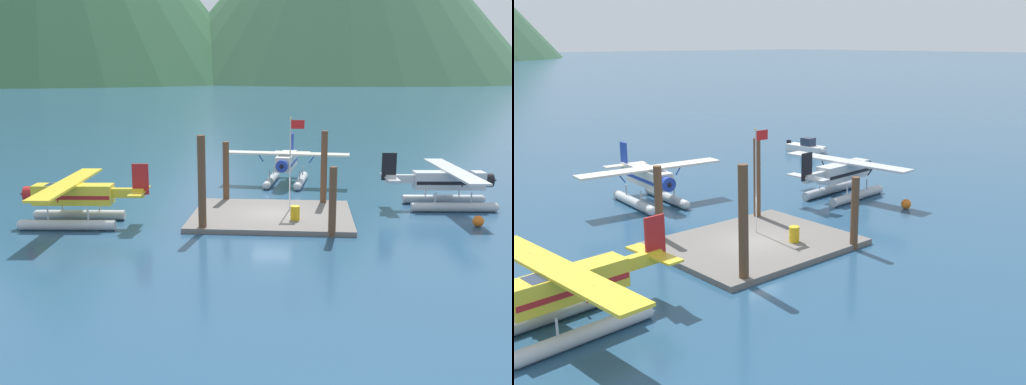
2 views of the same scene
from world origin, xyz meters
The scene contains 12 objects.
ground_plane centered at (0.00, 0.00, 0.00)m, with size 1200.00×1200.00×0.00m, color navy.
dock_platform centered at (0.00, 0.00, 0.15)m, with size 10.22×8.38×0.30m, color #66605B.
piling_near_left centered at (-3.90, -3.68, 2.86)m, with size 0.47×0.47×5.73m, color brown.
piling_near_right centered at (3.67, -4.05, 2.03)m, with size 0.44×0.44×4.06m, color brown.
piling_far_left centered at (-3.52, 4.13, 2.21)m, with size 0.45×0.45×4.43m, color brown.
piling_far_right centered at (3.41, 3.65, 2.65)m, with size 0.45×0.45×5.31m, color brown.
flagpole centered at (1.23, 1.13, 4.10)m, with size 0.95×0.10×6.11m.
fuel_drum centered at (1.52, -1.59, 0.74)m, with size 0.62×0.62×0.88m.
mooring_buoy centered at (12.70, -1.15, 0.34)m, with size 0.68×0.68×0.68m, color orange.
seaplane_silver_stbd_fwd centered at (12.04, 3.90, 1.58)m, with size 7.97×10.47×3.84m.
seaplane_yellow_port_aft centered at (-12.07, -2.75, 1.58)m, with size 7.97×10.47×3.84m.
seaplane_cream_bow_centre centered at (0.57, 11.73, 1.58)m, with size 10.49×7.96×3.84m.
Camera 1 is at (1.97, -36.95, 9.38)m, focal length 41.29 mm.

